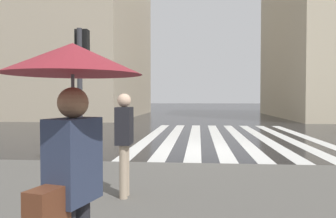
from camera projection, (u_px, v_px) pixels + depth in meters
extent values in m
plane|color=black|center=(204.00, 151.00, 11.33)|extent=(220.00, 220.00, 0.00)
cube|color=silver|center=(308.00, 138.00, 14.88)|extent=(13.00, 0.50, 0.01)
cube|color=silver|center=(285.00, 138.00, 14.97)|extent=(13.00, 0.50, 0.01)
cube|color=silver|center=(262.00, 137.00, 15.07)|extent=(13.00, 0.50, 0.01)
cube|color=silver|center=(240.00, 137.00, 15.16)|extent=(13.00, 0.50, 0.01)
cube|color=silver|center=(217.00, 137.00, 15.25)|extent=(13.00, 0.50, 0.01)
cube|color=silver|center=(195.00, 137.00, 15.34)|extent=(13.00, 0.50, 0.01)
cube|color=silver|center=(173.00, 137.00, 15.43)|extent=(13.00, 0.50, 0.01)
cube|color=silver|center=(151.00, 136.00, 15.52)|extent=(13.00, 0.50, 0.01)
cube|color=tan|center=(35.00, 20.00, 34.38)|extent=(18.85, 21.01, 19.50)
cylinder|color=#333338|center=(80.00, 98.00, 7.79)|extent=(0.12, 0.12, 3.22)
cube|color=black|center=(82.00, 48.00, 7.94)|extent=(0.22, 0.30, 0.85)
sphere|color=red|center=(84.00, 37.00, 8.05)|extent=(0.17, 0.17, 0.17)
sphere|color=orange|center=(84.00, 49.00, 8.06)|extent=(0.17, 0.17, 0.17)
sphere|color=green|center=(84.00, 60.00, 8.06)|extent=(0.17, 0.17, 0.17)
cube|color=#2D3851|center=(73.00, 160.00, 2.41)|extent=(0.45, 0.33, 0.60)
sphere|color=#936B4C|center=(73.00, 103.00, 2.39)|extent=(0.22, 0.22, 0.22)
cube|color=brown|center=(47.00, 207.00, 2.15)|extent=(0.31, 0.23, 0.24)
cone|color=maroon|center=(73.00, 59.00, 2.38)|extent=(0.99, 0.99, 0.22)
cylinder|color=#4C4C51|center=(73.00, 131.00, 2.40)|extent=(0.02, 0.02, 0.81)
cube|color=black|center=(124.00, 126.00, 5.44)|extent=(0.41, 0.25, 0.60)
sphere|color=beige|center=(124.00, 100.00, 5.43)|extent=(0.22, 0.22, 0.22)
cylinder|color=tan|center=(123.00, 172.00, 5.38)|extent=(0.13, 0.13, 0.86)
cylinder|color=tan|center=(125.00, 169.00, 5.56)|extent=(0.13, 0.13, 0.86)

